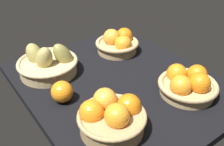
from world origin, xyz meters
The scene contains 6 objects.
market_tray centered at (0.00, 0.00, 1.50)cm, with size 84.00×72.00×3.00cm, color black.
basket_far_left centered at (-19.56, 18.34, 7.87)cm, with size 21.49×21.49×11.82cm.
basket_near_right centered at (21.28, -15.44, 7.40)cm, with size 21.06×21.06×11.19cm.
basket_far_right_pears centered at (22.78, 20.32, 7.47)cm, with size 25.23×25.66×14.39cm.
basket_near_left centered at (-21.35, -15.48, 7.13)cm, with size 22.14×22.14×10.34cm.
loose_orange_front_gap centered at (1.96, 24.42, 6.97)cm, with size 7.94×7.94×7.94cm, color orange.
Camera 1 is at (-67.16, 52.89, 60.59)cm, focal length 40.59 mm.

